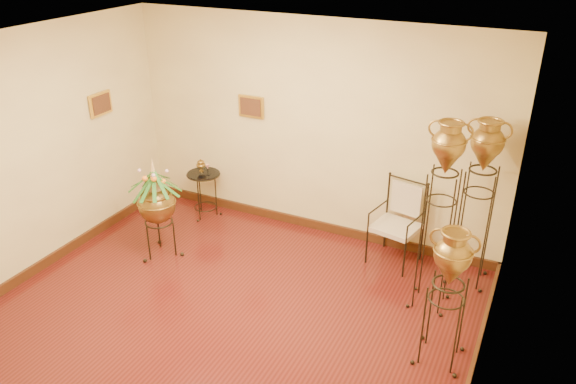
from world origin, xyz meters
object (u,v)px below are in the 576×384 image
at_px(amphora_mid, 478,203).
at_px(planter_urn, 156,201).
at_px(side_table, 205,194).
at_px(amphora_tall, 439,216).
at_px(armchair, 396,224).

relative_size(amphora_mid, planter_urn, 1.50).
height_order(amphora_mid, side_table, amphora_mid).
relative_size(planter_urn, side_table, 1.60).
bearing_deg(planter_urn, side_table, 93.65).
xyz_separation_m(amphora_tall, side_table, (-3.32, 0.65, -0.74)).
distance_m(planter_urn, armchair, 2.89).
bearing_deg(amphora_mid, side_table, 179.99).
xyz_separation_m(planter_urn, armchair, (2.67, 1.10, -0.22)).
bearing_deg(amphora_mid, armchair, -180.00).
xyz_separation_m(amphora_tall, armchair, (-0.59, 0.65, -0.56)).
height_order(amphora_tall, armchair, amphora_tall).
xyz_separation_m(amphora_mid, planter_urn, (-3.54, -1.10, -0.26)).
xyz_separation_m(amphora_tall, amphora_mid, (0.29, 0.65, -0.08)).
bearing_deg(planter_urn, amphora_mid, 17.32).
relative_size(amphora_tall, amphora_mid, 1.07).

